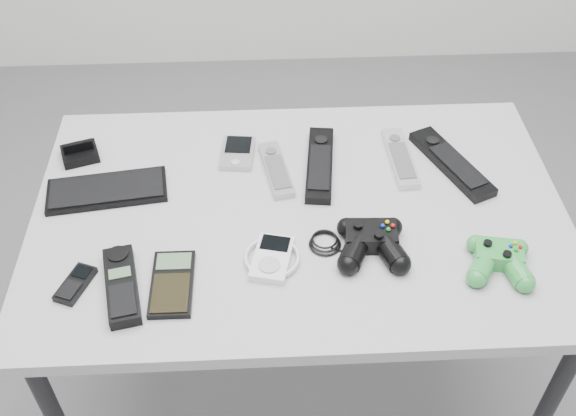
{
  "coord_description": "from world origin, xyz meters",
  "views": [
    {
      "loc": [
        -0.09,
        -0.94,
        1.66
      ],
      "look_at": [
        -0.05,
        0.01,
        0.74
      ],
      "focal_mm": 42.0,
      "sensor_mm": 36.0,
      "label": 1
    }
  ],
  "objects_px": {
    "calculator": "(172,283)",
    "controller_black": "(372,241)",
    "mobile_phone": "(75,284)",
    "mp3_player": "(272,258)",
    "remote_silver_b": "(400,157)",
    "remote_black_a": "(320,164)",
    "desk": "(299,231)",
    "remote_silver_a": "(276,169)",
    "cordless_handset": "(122,285)",
    "pda": "(238,153)",
    "remote_black_b": "(451,162)",
    "controller_green": "(499,259)",
    "pda_keyboard": "(107,190)"
  },
  "relations": [
    {
      "from": "mobile_phone",
      "to": "controller_green",
      "type": "relative_size",
      "value": 0.68
    },
    {
      "from": "remote_silver_b",
      "to": "calculator",
      "type": "relative_size",
      "value": 1.29
    },
    {
      "from": "desk",
      "to": "cordless_handset",
      "type": "xyz_separation_m",
      "value": [
        -0.33,
        -0.19,
        0.08
      ]
    },
    {
      "from": "remote_black_b",
      "to": "calculator",
      "type": "distance_m",
      "value": 0.65
    },
    {
      "from": "pda_keyboard",
      "to": "remote_black_b",
      "type": "relative_size",
      "value": 1.02
    },
    {
      "from": "remote_silver_b",
      "to": "controller_black",
      "type": "distance_m",
      "value": 0.27
    },
    {
      "from": "remote_black_a",
      "to": "desk",
      "type": "bearing_deg",
      "value": -105.0
    },
    {
      "from": "remote_silver_a",
      "to": "remote_black_a",
      "type": "xyz_separation_m",
      "value": [
        0.09,
        0.01,
        0.0
      ]
    },
    {
      "from": "pda_keyboard",
      "to": "mobile_phone",
      "type": "relative_size",
      "value": 2.76
    },
    {
      "from": "remote_silver_b",
      "to": "cordless_handset",
      "type": "distance_m",
      "value": 0.65
    },
    {
      "from": "remote_silver_a",
      "to": "remote_silver_b",
      "type": "relative_size",
      "value": 0.9
    },
    {
      "from": "remote_black_b",
      "to": "pda_keyboard",
      "type": "bearing_deg",
      "value": 159.91
    },
    {
      "from": "pda_keyboard",
      "to": "pda",
      "type": "distance_m",
      "value": 0.29
    },
    {
      "from": "mobile_phone",
      "to": "mp3_player",
      "type": "bearing_deg",
      "value": 29.09
    },
    {
      "from": "controller_green",
      "to": "cordless_handset",
      "type": "bearing_deg",
      "value": -167.29
    },
    {
      "from": "controller_black",
      "to": "controller_green",
      "type": "distance_m",
      "value": 0.23
    },
    {
      "from": "remote_black_b",
      "to": "mp3_player",
      "type": "xyz_separation_m",
      "value": [
        -0.39,
        -0.25,
        -0.0
      ]
    },
    {
      "from": "remote_silver_b",
      "to": "calculator",
      "type": "bearing_deg",
      "value": -147.74
    },
    {
      "from": "pda",
      "to": "mobile_phone",
      "type": "distance_m",
      "value": 0.46
    },
    {
      "from": "cordless_handset",
      "to": "calculator",
      "type": "height_order",
      "value": "cordless_handset"
    },
    {
      "from": "mobile_phone",
      "to": "cordless_handset",
      "type": "bearing_deg",
      "value": 13.71
    },
    {
      "from": "remote_black_b",
      "to": "remote_black_a",
      "type": "bearing_deg",
      "value": 154.24
    },
    {
      "from": "calculator",
      "to": "controller_black",
      "type": "relative_size",
      "value": 0.64
    },
    {
      "from": "remote_silver_b",
      "to": "remote_silver_a",
      "type": "bearing_deg",
      "value": -177.43
    },
    {
      "from": "pda_keyboard",
      "to": "desk",
      "type": "bearing_deg",
      "value": -17.86
    },
    {
      "from": "remote_black_b",
      "to": "calculator",
      "type": "relative_size",
      "value": 1.6
    },
    {
      "from": "mobile_phone",
      "to": "remote_black_b",
      "type": "bearing_deg",
      "value": 43.66
    },
    {
      "from": "remote_black_a",
      "to": "mobile_phone",
      "type": "xyz_separation_m",
      "value": [
        -0.46,
        -0.3,
        -0.0
      ]
    },
    {
      "from": "desk",
      "to": "pda",
      "type": "bearing_deg",
      "value": 125.39
    },
    {
      "from": "calculator",
      "to": "remote_silver_a",
      "type": "bearing_deg",
      "value": 57.14
    },
    {
      "from": "remote_silver_a",
      "to": "controller_green",
      "type": "height_order",
      "value": "controller_green"
    },
    {
      "from": "remote_silver_b",
      "to": "mp3_player",
      "type": "xyz_separation_m",
      "value": [
        -0.29,
        -0.28,
        0.0
      ]
    },
    {
      "from": "controller_green",
      "to": "desk",
      "type": "bearing_deg",
      "value": 165.68
    },
    {
      "from": "pda_keyboard",
      "to": "remote_silver_a",
      "type": "height_order",
      "value": "remote_silver_a"
    },
    {
      "from": "mobile_phone",
      "to": "controller_black",
      "type": "height_order",
      "value": "controller_black"
    },
    {
      "from": "desk",
      "to": "mp3_player",
      "type": "bearing_deg",
      "value": -114.07
    },
    {
      "from": "mobile_phone",
      "to": "controller_black",
      "type": "bearing_deg",
      "value": 28.93
    },
    {
      "from": "pda",
      "to": "remote_black_b",
      "type": "bearing_deg",
      "value": -1.64
    },
    {
      "from": "mobile_phone",
      "to": "controller_green",
      "type": "height_order",
      "value": "controller_green"
    },
    {
      "from": "remote_silver_a",
      "to": "pda",
      "type": "bearing_deg",
      "value": 133.72
    },
    {
      "from": "pda_keyboard",
      "to": "cordless_handset",
      "type": "distance_m",
      "value": 0.27
    },
    {
      "from": "remote_silver_a",
      "to": "calculator",
      "type": "xyz_separation_m",
      "value": [
        -0.2,
        -0.3,
        -0.0
      ]
    },
    {
      "from": "cordless_handset",
      "to": "calculator",
      "type": "distance_m",
      "value": 0.09
    },
    {
      "from": "remote_silver_b",
      "to": "controller_black",
      "type": "bearing_deg",
      "value": -113.82
    },
    {
      "from": "remote_black_a",
      "to": "controller_black",
      "type": "bearing_deg",
      "value": -65.44
    },
    {
      "from": "desk",
      "to": "remote_black_b",
      "type": "bearing_deg",
      "value": 19.47
    },
    {
      "from": "pda_keyboard",
      "to": "controller_black",
      "type": "bearing_deg",
      "value": -27.05
    },
    {
      "from": "remote_black_a",
      "to": "remote_black_b",
      "type": "relative_size",
      "value": 0.98
    },
    {
      "from": "pda_keyboard",
      "to": "remote_black_a",
      "type": "bearing_deg",
      "value": -0.41
    },
    {
      "from": "mp3_player",
      "to": "controller_green",
      "type": "distance_m",
      "value": 0.42
    }
  ]
}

